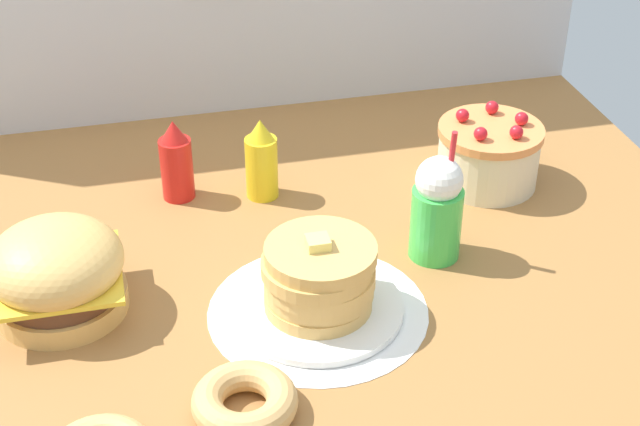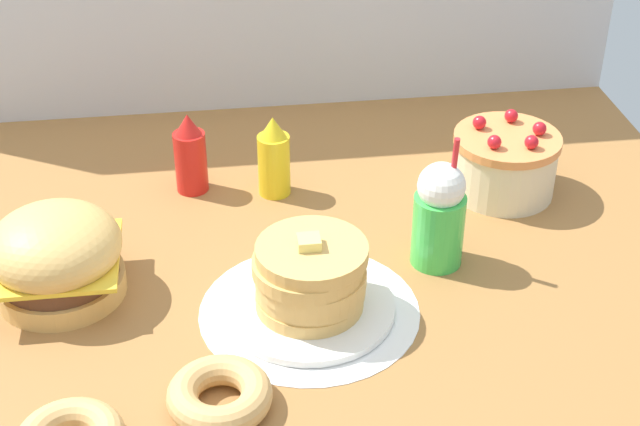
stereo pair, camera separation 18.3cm
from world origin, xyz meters
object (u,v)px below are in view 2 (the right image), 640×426
(burger, at_px, (57,256))
(donut_chocolate, at_px, (220,395))
(pancake_stack, at_px, (310,282))
(ketchup_bottle, at_px, (190,155))
(cream_soda_cup, at_px, (439,215))
(mustard_bottle, at_px, (275,158))
(layer_cake, at_px, (505,163))

(burger, relative_size, donut_chocolate, 1.43)
(pancake_stack, relative_size, donut_chocolate, 1.83)
(ketchup_bottle, bearing_deg, donut_chocolate, -87.56)
(ketchup_bottle, relative_size, cream_soda_cup, 0.67)
(burger, height_order, mustard_bottle, mustard_bottle)
(mustard_bottle, relative_size, cream_soda_cup, 0.67)
(cream_soda_cup, bearing_deg, layer_cake, 49.00)
(layer_cake, xyz_separation_m, donut_chocolate, (-0.77, -0.70, -0.05))
(donut_chocolate, bearing_deg, cream_soda_cup, 38.34)
(cream_soda_cup, relative_size, donut_chocolate, 1.61)
(burger, relative_size, cream_soda_cup, 0.88)
(burger, height_order, donut_chocolate, burger)
(burger, bearing_deg, pancake_stack, -14.81)
(pancake_stack, relative_size, ketchup_bottle, 1.70)
(layer_cake, distance_m, cream_soda_cup, 0.38)
(ketchup_bottle, height_order, mustard_bottle, same)
(ketchup_bottle, xyz_separation_m, donut_chocolate, (0.03, -0.82, -0.07))
(burger, xyz_separation_m, mustard_bottle, (0.52, 0.36, 0.00))
(burger, relative_size, ketchup_bottle, 1.33)
(ketchup_bottle, xyz_separation_m, cream_soda_cup, (0.56, -0.40, 0.03))
(pancake_stack, xyz_separation_m, layer_cake, (0.56, 0.43, 0.00))
(pancake_stack, xyz_separation_m, mustard_bottle, (-0.03, 0.51, 0.02))
(mustard_bottle, bearing_deg, cream_soda_cup, -46.08)
(layer_cake, bearing_deg, burger, -165.36)
(cream_soda_cup, xyz_separation_m, donut_chocolate, (-0.52, -0.41, -0.10))
(mustard_bottle, height_order, donut_chocolate, mustard_bottle)
(layer_cake, bearing_deg, ketchup_bottle, 171.57)
(burger, bearing_deg, cream_soda_cup, 0.43)
(pancake_stack, distance_m, layer_cake, 0.71)
(burger, height_order, pancake_stack, burger)
(donut_chocolate, bearing_deg, layer_cake, 42.16)
(burger, xyz_separation_m, donut_chocolate, (0.33, -0.41, -0.07))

